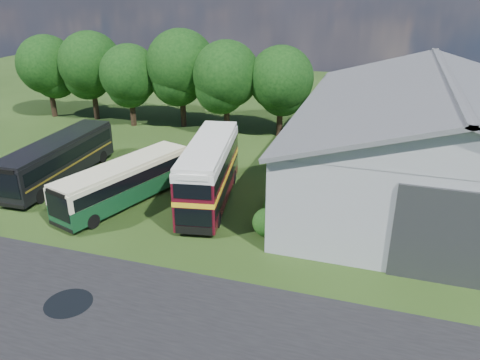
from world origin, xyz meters
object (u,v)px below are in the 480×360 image
(storage_shed, at_px, (438,132))
(bus_green_single, at_px, (124,182))
(bus_maroon_double, at_px, (209,173))
(bus_dark_single, at_px, (58,159))

(storage_shed, xyz_separation_m, bus_green_single, (-19.44, -8.72, -2.68))
(bus_maroon_double, relative_size, bus_dark_single, 0.90)
(storage_shed, bearing_deg, bus_maroon_double, -153.74)
(bus_green_single, relative_size, bus_maroon_double, 1.02)
(bus_dark_single, bearing_deg, bus_green_single, -19.03)
(storage_shed, distance_m, bus_maroon_double, 15.87)
(bus_green_single, bearing_deg, bus_maroon_double, 35.72)
(bus_green_single, xyz_separation_m, bus_maroon_double, (5.33, 1.76, 0.62))
(bus_green_single, bearing_deg, bus_dark_single, -179.60)
(storage_shed, height_order, bus_green_single, storage_shed)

